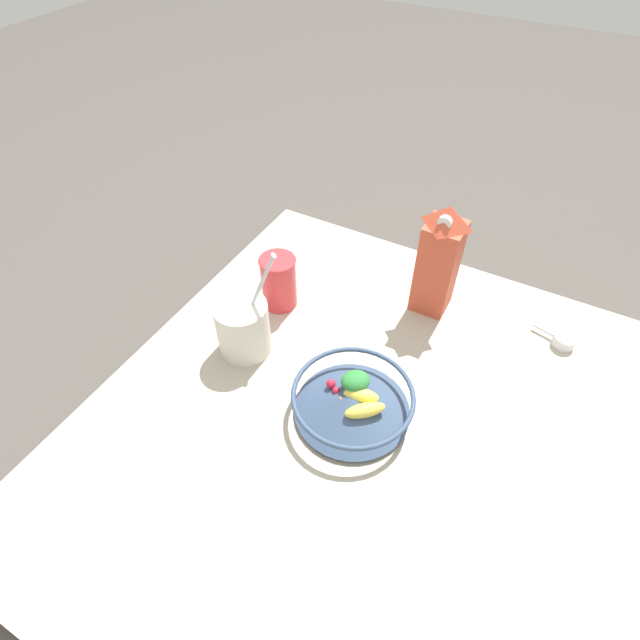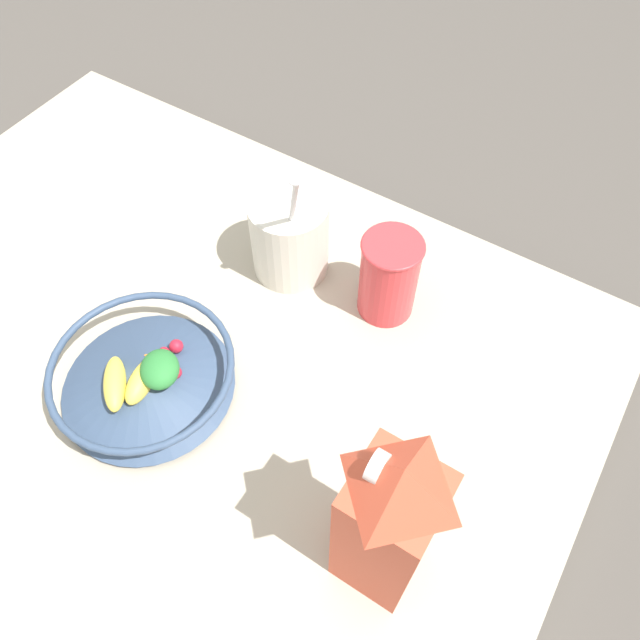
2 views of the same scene
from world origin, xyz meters
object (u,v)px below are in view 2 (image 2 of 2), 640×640
milk_carton (389,523)px  yogurt_tub (289,233)px  fruit_bowl (144,376)px  drinking_cup (389,276)px

milk_carton → yogurt_tub: bearing=-133.5°
milk_carton → yogurt_tub: size_ratio=1.12×
fruit_bowl → drinking_cup: size_ratio=1.78×
fruit_bowl → yogurt_tub: bearing=172.1°
fruit_bowl → milk_carton: 0.39m
yogurt_tub → drinking_cup: bearing=93.4°
milk_carton → yogurt_tub: milk_carton is taller
yogurt_tub → drinking_cup: (-0.01, 0.16, -0.00)m
fruit_bowl → drinking_cup: drinking_cup is taller
milk_carton → drinking_cup: 0.37m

